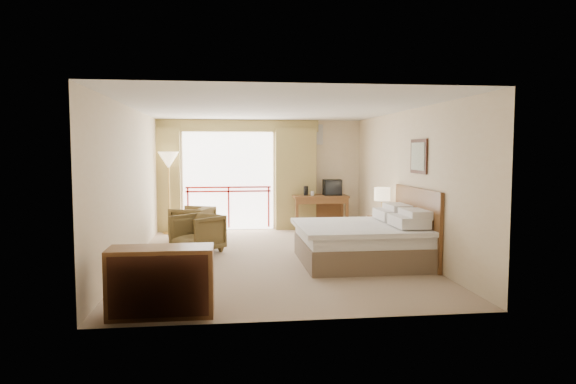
{
  "coord_description": "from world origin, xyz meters",
  "views": [
    {
      "loc": [
        -0.87,
        -9.2,
        1.95
      ],
      "look_at": [
        0.3,
        0.4,
        1.17
      ],
      "focal_mm": 32.0,
      "sensor_mm": 36.0,
      "label": 1
    }
  ],
  "objects": [
    {
      "name": "ceiling",
      "position": [
        0.0,
        0.0,
        2.7
      ],
      "size": [
        7.0,
        7.0,
        0.0
      ],
      "primitive_type": "plane",
      "rotation": [
        3.14,
        0.0,
        0.0
      ],
      "color": "white",
      "rests_on": "wall_back"
    },
    {
      "name": "tv",
      "position": [
        1.71,
        3.03,
        1.06
      ],
      "size": [
        0.43,
        0.34,
        0.39
      ],
      "rotation": [
        0.0,
        0.0,
        -0.25
      ],
      "color": "black",
      "rests_on": "desk"
    },
    {
      "name": "curtain_right",
      "position": [
        0.85,
        3.35,
        1.25
      ],
      "size": [
        1.0,
        0.26,
        2.5
      ],
      "primitive_type": "cube",
      "color": "olive",
      "rests_on": "wall_back"
    },
    {
      "name": "phone",
      "position": [
        2.17,
        0.46,
        0.68
      ],
      "size": [
        0.17,
        0.13,
        0.07
      ],
      "primitive_type": "cube",
      "rotation": [
        0.0,
        0.0,
        0.02
      ],
      "color": "black",
      "rests_on": "nightstand"
    },
    {
      "name": "side_table",
      "position": [
        -1.78,
        1.47,
        0.35
      ],
      "size": [
        0.47,
        0.47,
        0.51
      ],
      "rotation": [
        0.0,
        0.0,
        -0.09
      ],
      "color": "black",
      "rests_on": "floor"
    },
    {
      "name": "floor_lamp",
      "position": [
        -2.19,
        3.02,
        1.65
      ],
      "size": [
        0.49,
        0.49,
        1.92
      ],
      "rotation": [
        0.0,
        0.0,
        0.19
      ],
      "color": "tan",
      "rests_on": "floor"
    },
    {
      "name": "book",
      "position": [
        -1.78,
        1.47,
        0.52
      ],
      "size": [
        0.27,
        0.29,
        0.02
      ],
      "primitive_type": "imported",
      "rotation": [
        0.0,
        0.0,
        0.59
      ],
      "color": "white",
      "rests_on": "side_table"
    },
    {
      "name": "balcony_railing",
      "position": [
        -0.8,
        3.46,
        0.81
      ],
      "size": [
        2.09,
        0.03,
        1.02
      ],
      "color": "#AE160E",
      "rests_on": "wall_back"
    },
    {
      "name": "table_lamp",
      "position": [
        2.22,
        0.66,
        1.07
      ],
      "size": [
        0.31,
        0.31,
        0.55
      ],
      "rotation": [
        0.0,
        0.0,
        -0.26
      ],
      "color": "tan",
      "rests_on": "nightstand"
    },
    {
      "name": "wall_front",
      "position": [
        0.0,
        -3.5,
        1.35
      ],
      "size": [
        5.0,
        0.0,
        5.0
      ],
      "primitive_type": "plane",
      "rotation": [
        -1.57,
        0.0,
        0.0
      ],
      "color": "beige",
      "rests_on": "ground"
    },
    {
      "name": "valance",
      "position": [
        -0.8,
        3.38,
        2.55
      ],
      "size": [
        4.4,
        0.22,
        0.28
      ],
      "primitive_type": "cube",
      "color": "olive",
      "rests_on": "wall_back"
    },
    {
      "name": "cup",
      "position": [
        1.21,
        2.98,
        0.92
      ],
      "size": [
        0.09,
        0.09,
        0.11
      ],
      "primitive_type": "cylinder",
      "rotation": [
        0.0,
        0.0,
        -0.12
      ],
      "color": "white",
      "rests_on": "desk"
    },
    {
      "name": "wall_right",
      "position": [
        2.5,
        0.0,
        1.35
      ],
      "size": [
        0.0,
        7.0,
        7.0
      ],
      "primitive_type": "plane",
      "rotation": [
        1.57,
        0.0,
        -1.57
      ],
      "color": "beige",
      "rests_on": "ground"
    },
    {
      "name": "dresser",
      "position": [
        -1.64,
        -3.11,
        0.41
      ],
      "size": [
        1.22,
        0.52,
        0.82
      ],
      "rotation": [
        0.0,
        0.0,
        0.01
      ],
      "color": "brown",
      "rests_on": "floor"
    },
    {
      "name": "bed",
      "position": [
        1.5,
        -0.6,
        0.38
      ],
      "size": [
        2.13,
        2.06,
        0.97
      ],
      "color": "brown",
      "rests_on": "floor"
    },
    {
      "name": "armchair_far",
      "position": [
        -1.6,
        2.13,
        0.0
      ],
      "size": [
        1.05,
        1.04,
        0.73
      ],
      "primitive_type": "imported",
      "rotation": [
        0.0,
        0.0,
        -1.99
      ],
      "color": "#4A3B1E",
      "rests_on": "floor"
    },
    {
      "name": "curtain_left",
      "position": [
        -2.45,
        3.35,
        1.25
      ],
      "size": [
        1.0,
        0.26,
        2.5
      ],
      "primitive_type": "cube",
      "color": "olive",
      "rests_on": "wall_back"
    },
    {
      "name": "headboard",
      "position": [
        2.46,
        -0.6,
        0.65
      ],
      "size": [
        0.06,
        2.1,
        1.3
      ],
      "primitive_type": "cube",
      "color": "brown",
      "rests_on": "wall_right"
    },
    {
      "name": "coffee_maker",
      "position": [
        1.06,
        3.03,
        0.98
      ],
      "size": [
        0.12,
        0.12,
        0.23
      ],
      "primitive_type": "cylinder",
      "rotation": [
        0.0,
        0.0,
        0.15
      ],
      "color": "black",
      "rests_on": "desk"
    },
    {
      "name": "armchair_near",
      "position": [
        -1.42,
        0.65,
        0.0
      ],
      "size": [
        1.12,
        1.12,
        0.73
      ],
      "primitive_type": "imported",
      "rotation": [
        0.0,
        0.0,
        -0.81
      ],
      "color": "#4A3B1E",
      "rests_on": "floor"
    },
    {
      "name": "framed_art",
      "position": [
        2.47,
        -0.6,
        1.85
      ],
      "size": [
        0.04,
        0.72,
        0.6
      ],
      "color": "black",
      "rests_on": "wall_right"
    },
    {
      "name": "wastebasket",
      "position": [
        0.88,
        2.68,
        0.14
      ],
      "size": [
        0.25,
        0.25,
        0.28
      ],
      "primitive_type": "cylinder",
      "rotation": [
        0.0,
        0.0,
        0.12
      ],
      "color": "black",
      "rests_on": "floor"
    },
    {
      "name": "wall_left",
      "position": [
        -2.5,
        0.0,
        1.35
      ],
      "size": [
        0.0,
        7.0,
        7.0
      ],
      "primitive_type": "plane",
      "rotation": [
        1.57,
        0.0,
        1.57
      ],
      "color": "beige",
      "rests_on": "ground"
    },
    {
      "name": "desk",
      "position": [
        1.41,
        3.09,
        0.67
      ],
      "size": [
        1.32,
        0.64,
        0.87
      ],
      "rotation": [
        0.0,
        0.0,
        0.0
      ],
      "color": "brown",
      "rests_on": "floor"
    },
    {
      "name": "balcony_door",
      "position": [
        -0.8,
        3.48,
        1.2
      ],
      "size": [
        2.4,
        0.0,
        2.4
      ],
      "primitive_type": "plane",
      "rotation": [
        1.57,
        0.0,
        0.0
      ],
      "color": "white",
      "rests_on": "wall_back"
    },
    {
      "name": "nightstand",
      "position": [
        2.22,
        0.61,
        0.32
      ],
      "size": [
        0.48,
        0.56,
        0.64
      ],
      "primitive_type": "cube",
      "rotation": [
        0.0,
        0.0,
        0.06
      ],
      "color": "brown",
      "rests_on": "floor"
    },
    {
      "name": "floor",
      "position": [
        0.0,
        0.0,
        0.0
      ],
      "size": [
        7.0,
        7.0,
        0.0
      ],
      "primitive_type": "plane",
      "color": "gray",
      "rests_on": "ground"
    },
    {
      "name": "hvac_vent",
      "position": [
        1.3,
        3.47,
        2.35
      ],
      "size": [
        0.5,
        0.04,
        0.5
      ],
      "primitive_type": "cube",
      "color": "silver",
      "rests_on": "wall_back"
    },
    {
      "name": "wall_back",
      "position": [
        0.0,
        3.5,
        1.35
      ],
      "size": [
        5.0,
        0.0,
        5.0
      ],
      "primitive_type": "plane",
      "rotation": [
        1.57,
        0.0,
        0.0
      ],
      "color": "beige",
      "rests_on": "ground"
    }
  ]
}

